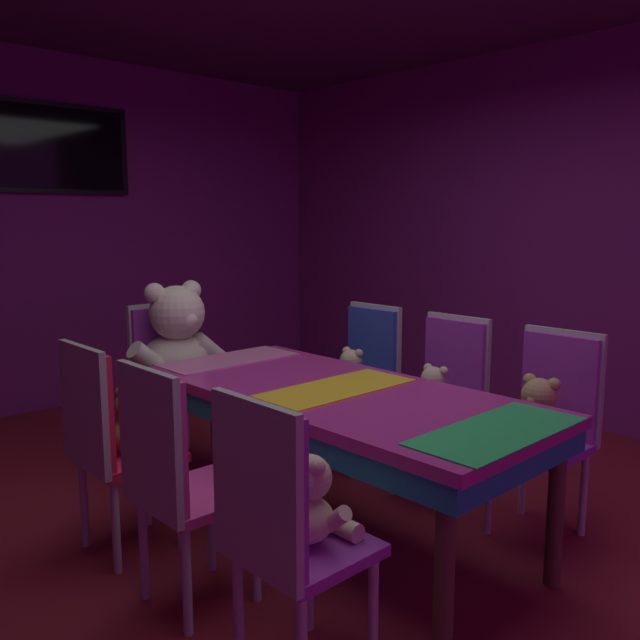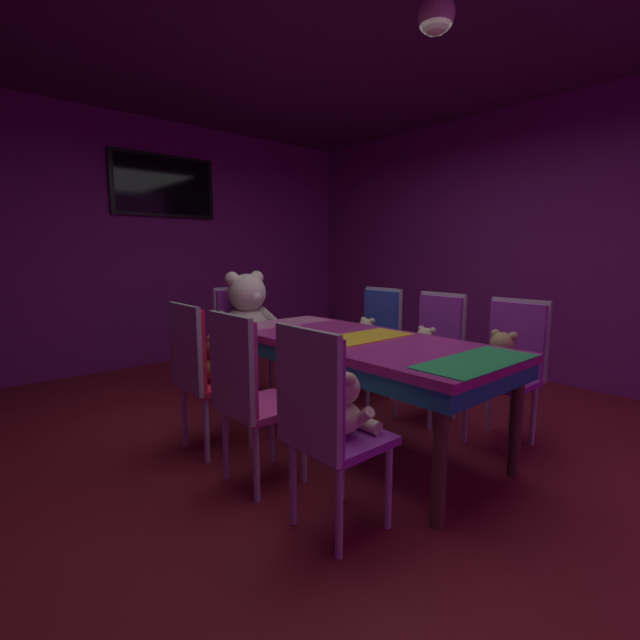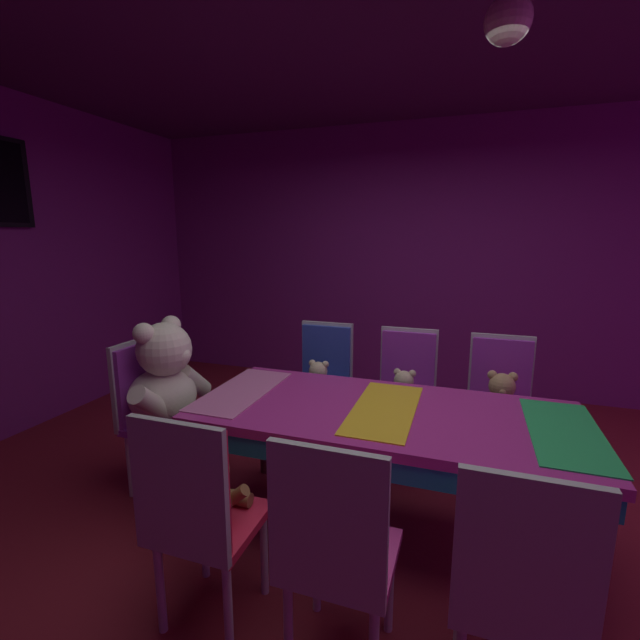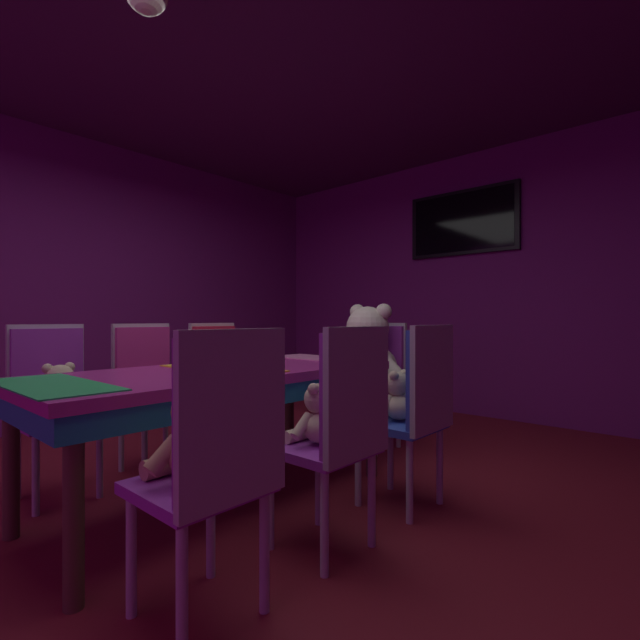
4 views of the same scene
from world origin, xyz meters
name	(u,v)px [view 1 (image 1 of 4)]	position (x,y,z in m)	size (l,w,h in m)	color
ground_plane	(336,539)	(0.00, 0.00, 0.00)	(7.90, 7.90, 0.00)	maroon
wall_back	(55,233)	(0.00, 3.20, 1.40)	(5.20, 0.12, 2.80)	#721E72
wall_right	(596,235)	(2.60, 0.00, 1.40)	(0.12, 6.40, 2.80)	#721E72
banquet_table	(337,407)	(0.00, 0.00, 0.65)	(0.90, 2.02, 0.75)	#B22D8C
chair_left_0	(276,515)	(-0.85, -0.59, 0.60)	(0.42, 0.41, 0.98)	purple
teddy_left_0	(310,504)	(-0.70, -0.59, 0.59)	(0.25, 0.33, 0.31)	beige
chair_left_1	(169,466)	(-0.87, 0.01, 0.60)	(0.42, 0.41, 0.98)	#CC338C
chair_left_2	(103,430)	(-0.87, 0.59, 0.60)	(0.42, 0.41, 0.98)	red
teddy_left_2	(133,424)	(-0.72, 0.59, 0.59)	(0.25, 0.32, 0.30)	brown
chair_right_0	(553,410)	(0.86, -0.62, 0.60)	(0.42, 0.41, 0.98)	purple
teddy_right_0	(538,416)	(0.71, -0.62, 0.60)	(0.27, 0.35, 0.33)	tan
chair_right_1	(449,386)	(0.87, 0.00, 0.60)	(0.42, 0.41, 0.98)	purple
teddy_right_1	(433,394)	(0.73, 0.00, 0.58)	(0.23, 0.29, 0.28)	beige
chair_right_2	(366,367)	(0.88, 0.63, 0.60)	(0.42, 0.41, 0.98)	#2D47B2
teddy_right_2	(350,374)	(0.74, 0.63, 0.58)	(0.23, 0.29, 0.28)	beige
throne_chair	(166,365)	(0.00, 1.54, 0.60)	(0.41, 0.42, 0.98)	purple
king_teddy_bear	(179,346)	(0.00, 1.37, 0.75)	(0.72, 0.55, 0.68)	silver
wall_tv	(54,148)	(0.00, 3.11, 2.05)	(1.19, 0.06, 0.69)	black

